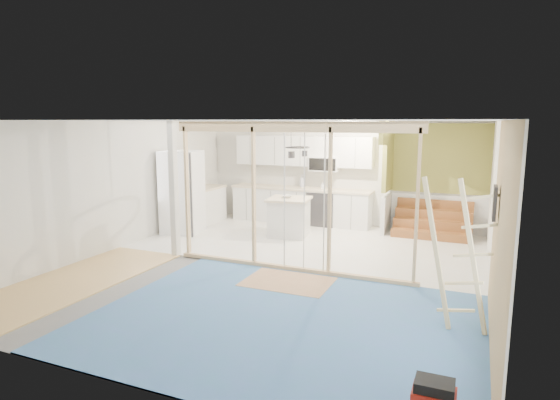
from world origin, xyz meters
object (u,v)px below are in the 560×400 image
at_px(island, 289,217).
at_px(toolbox, 434,400).
at_px(fridge, 183,192).
at_px(ladder, 459,255).

xyz_separation_m(island, toolbox, (3.65, -5.64, -0.27)).
distance_m(island, toolbox, 6.72).
bearing_deg(fridge, island, 3.90).
xyz_separation_m(fridge, ladder, (6.14, -3.04, 0.01)).
bearing_deg(toolbox, fridge, 140.41).
bearing_deg(toolbox, island, 122.79).
xyz_separation_m(fridge, toolbox, (6.06, -4.99, -0.80)).
relative_size(island, ladder, 0.54).
bearing_deg(ladder, fridge, 165.23).
bearing_deg(island, ladder, -52.37).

